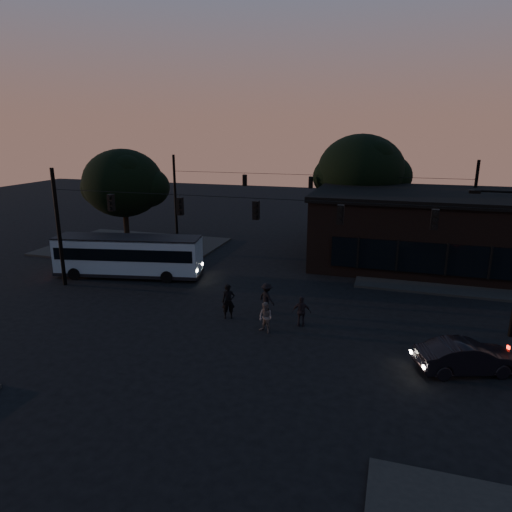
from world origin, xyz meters
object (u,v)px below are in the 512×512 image
(car, at_px, (467,357))
(pedestrian_c, at_px, (302,312))
(building, at_px, (420,228))
(pedestrian_b, at_px, (266,318))
(pedestrian_a, at_px, (228,301))
(bus, at_px, (128,254))
(pedestrian_d, at_px, (267,298))

(car, relative_size, pedestrian_c, 2.57)
(building, bearing_deg, pedestrian_b, -116.65)
(car, height_order, pedestrian_a, pedestrian_a)
(pedestrian_a, bearing_deg, building, 29.97)
(building, height_order, pedestrian_a, building)
(pedestrian_a, height_order, pedestrian_c, pedestrian_a)
(bus, relative_size, pedestrian_a, 5.37)
(car, height_order, pedestrian_d, pedestrian_d)
(pedestrian_a, relative_size, pedestrian_d, 1.12)
(building, relative_size, bus, 1.52)
(car, xyz_separation_m, pedestrian_d, (-9.66, 3.77, 0.16))
(pedestrian_c, bearing_deg, car, 154.61)
(bus, bearing_deg, car, -30.55)
(building, height_order, bus, building)
(building, relative_size, pedestrian_a, 8.13)
(pedestrian_a, height_order, pedestrian_d, pedestrian_a)
(car, relative_size, pedestrian_d, 2.45)
(pedestrian_a, bearing_deg, pedestrian_b, -49.73)
(building, relative_size, pedestrian_b, 9.91)
(pedestrian_a, relative_size, pedestrian_c, 1.18)
(bus, height_order, car, bus)
(pedestrian_b, bearing_deg, building, 87.71)
(pedestrian_b, distance_m, pedestrian_c, 1.97)
(bus, relative_size, pedestrian_d, 6.02)
(bus, bearing_deg, building, 14.58)
(building, distance_m, pedestrian_d, 15.11)
(bus, bearing_deg, pedestrian_a, -39.12)
(building, height_order, pedestrian_c, building)
(car, distance_m, pedestrian_c, 7.86)
(pedestrian_c, distance_m, pedestrian_d, 2.55)
(pedestrian_d, bearing_deg, building, -90.21)
(bus, height_order, pedestrian_a, bus)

